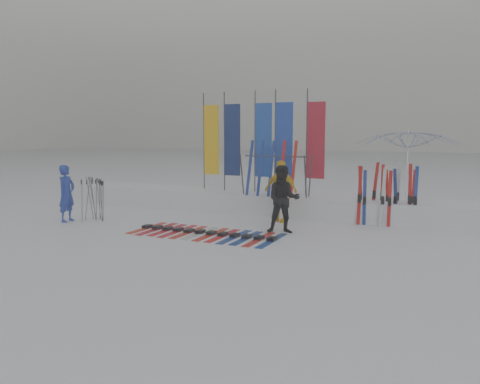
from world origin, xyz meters
The scene contains 11 objects.
ground centered at (0.00, 0.00, 0.00)m, with size 120.00×120.00×0.00m, color white.
snow_bank centered at (0.00, 4.60, 0.30)m, with size 14.00×1.60×0.60m, color white.
person_blue centered at (-4.76, 0.77, 0.79)m, with size 0.58×0.38×1.59m, color #1B329D.
person_black centered at (1.25, 1.88, 0.84)m, with size 0.82×0.64×1.68m, color black.
person_yellow centered at (0.66, 3.29, 0.86)m, with size 1.01×0.42×1.72m, color yellow.
tent_canopy centered at (3.77, 5.44, 1.32)m, with size 2.89×2.94×2.65m, color white.
ski_row centered at (-0.41, 0.93, 0.03)m, with size 3.65×1.69×0.07m.
pole_cluster centered at (-4.19, 1.26, 0.59)m, with size 0.71×0.63×1.25m.
feather_flags centered at (-0.62, 4.79, 2.24)m, with size 4.18×0.28×3.20m.
ski_rack centered at (0.17, 4.20, 1.38)m, with size 2.04×0.80×1.23m.
upright_skis centered at (3.46, 4.12, 0.79)m, with size 1.58×0.76×1.70m.
Camera 1 is at (5.10, -8.91, 2.43)m, focal length 35.00 mm.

